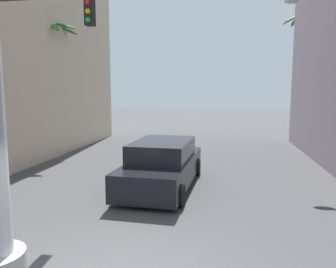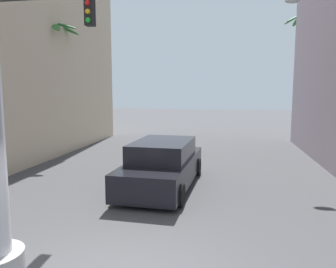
% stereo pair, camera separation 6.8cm
% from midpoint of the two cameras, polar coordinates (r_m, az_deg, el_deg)
% --- Properties ---
extents(ground_plane, '(86.54, 86.54, 0.00)m').
position_cam_midpoint_polar(ground_plane, '(15.25, 3.39, -4.61)').
color(ground_plane, '#424244').
extents(car_lead, '(2.26, 5.11, 1.56)m').
position_cam_midpoint_polar(car_lead, '(10.99, -1.13, -5.42)').
color(car_lead, black).
rests_on(car_lead, ground).
extents(palm_tree_far_right, '(2.55, 2.48, 8.60)m').
position_cam_midpoint_polar(palm_tree_far_right, '(25.69, 21.72, 11.96)').
color(palm_tree_far_right, brown).
rests_on(palm_tree_far_right, ground).
extents(palm_tree_mid_left, '(2.87, 2.84, 6.61)m').
position_cam_midpoint_polar(palm_tree_mid_left, '(17.29, -19.81, 9.79)').
color(palm_tree_mid_left, brown).
rests_on(palm_tree_mid_left, ground).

